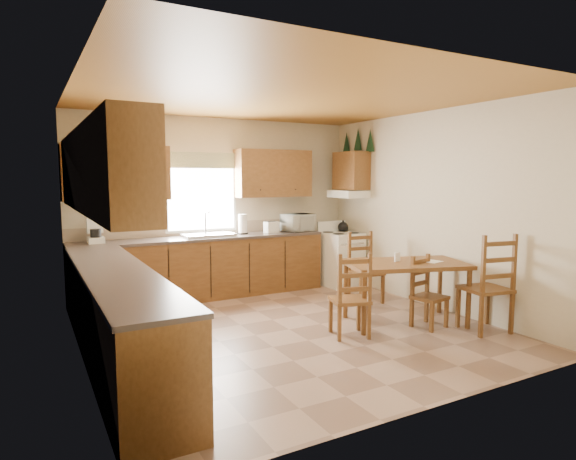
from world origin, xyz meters
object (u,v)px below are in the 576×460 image
dining_table (405,293)px  chair_far_right (430,292)px  chair_far_left (366,268)px  chair_near_right (486,283)px  stove (340,260)px  microwave (298,223)px  chair_near_left (350,294)px

dining_table → chair_far_right: size_ratio=1.67×
chair_far_right → chair_far_left: bearing=77.2°
chair_far_left → chair_far_right: 1.31m
chair_far_right → chair_near_right: bearing=-51.4°
stove → chair_far_right: 2.39m
stove → microwave: (-0.66, 0.28, 0.63)m
microwave → chair_near_right: bearing=-88.8°
stove → chair_near_right: 2.78m
chair_near_right → chair_far_right: size_ratio=1.35×
stove → chair_far_right: size_ratio=1.02×
chair_near_left → chair_far_right: (1.03, -0.20, -0.05)m
microwave → chair_near_right: (0.77, -3.05, -0.48)m
microwave → chair_far_left: (0.35, -1.34, -0.56)m
dining_table → chair_near_left: size_ratio=1.48×
chair_near_left → chair_far_right: bearing=-174.4°
microwave → chair_far_right: microwave is taller
chair_near_right → chair_near_left: bearing=-11.5°
dining_table → chair_near_right: 0.93m
stove → chair_far_left: chair_far_left is taller
stove → chair_near_right: chair_near_right is taller
stove → chair_near_left: chair_near_left is taller
stove → microwave: microwave is taller
microwave → dining_table: bearing=-99.1°
dining_table → chair_far_left: bearing=97.1°
dining_table → chair_far_right: 0.31m
dining_table → chair_near_right: chair_near_right is taller
stove → chair_far_left: bearing=-110.1°
microwave → chair_far_right: bearing=-96.5°
dining_table → chair_far_left: size_ratio=1.43×
chair_far_right → microwave: bearing=86.2°
microwave → chair_near_left: 2.61m
stove → chair_far_left: 1.11m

